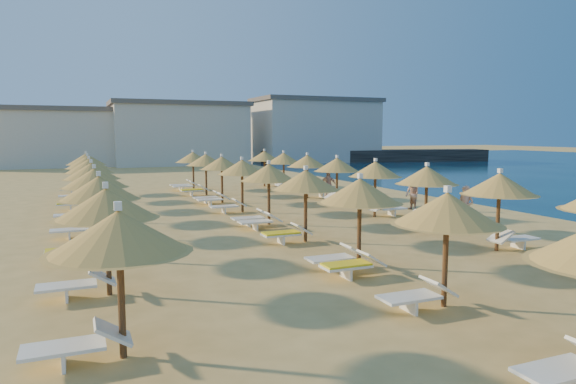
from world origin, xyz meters
name	(u,v)px	position (x,y,z in m)	size (l,w,h in m)	color
ground	(365,240)	(0.00, 0.00, 0.00)	(220.00, 220.00, 0.00)	#E1B462
jetty	(375,156)	(26.82, 42.10, 0.75)	(30.00, 4.00, 1.50)	black
hotel_blocks	(196,133)	(4.24, 45.97, 3.70)	(47.89, 11.00, 8.10)	beige
parasol_row_east	(399,173)	(2.94, 2.31, 2.06)	(2.36, 34.45, 2.60)	brown
parasol_row_west	(286,177)	(-2.04, 2.31, 2.06)	(2.36, 34.45, 2.60)	brown
parasol_row_inland	(93,176)	(-8.59, 5.87, 2.06)	(2.36, 27.32, 2.60)	brown
loungers	(289,220)	(-1.65, 2.89, 0.34)	(14.59, 32.72, 0.66)	white
beachgoer_c	(328,185)	(3.68, 10.09, 0.81)	(0.95, 0.39, 1.61)	tan
beachgoer_a	(465,209)	(4.18, -0.18, 0.88)	(0.64, 0.42, 1.75)	tan
beachgoer_b	(412,194)	(5.65, 5.09, 0.77)	(0.75, 0.59, 1.55)	tan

